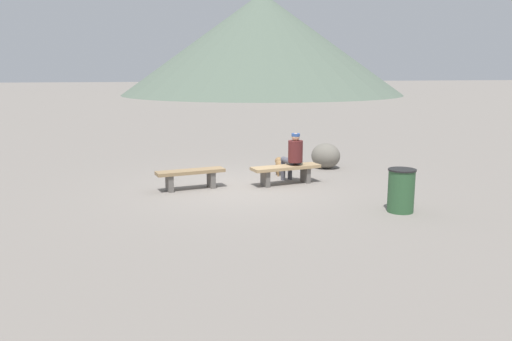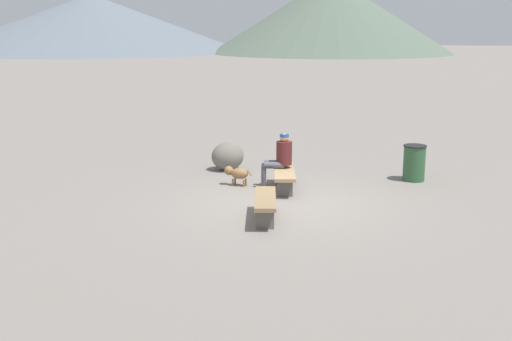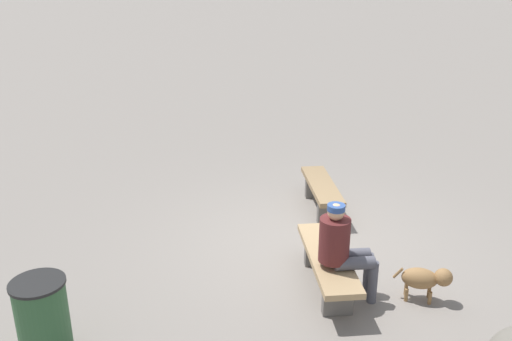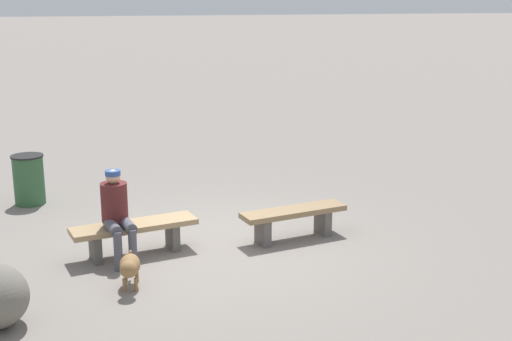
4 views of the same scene
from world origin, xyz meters
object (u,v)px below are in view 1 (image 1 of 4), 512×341
bench_left (191,175)px  bench_right (286,170)px  seated_person (294,154)px  dog (280,164)px  trash_bin (401,190)px  boulder (326,156)px

bench_left → bench_right: bearing=-10.3°
bench_right → seated_person: bearing=20.8°
bench_left → seated_person: seated_person is taller
bench_left → dog: bench_left is taller
bench_right → trash_bin: bearing=-73.2°
bench_right → boulder: bearing=35.1°
bench_left → dog: 2.73m
bench_right → trash_bin: 3.23m
dog → boulder: (1.49, 0.63, 0.06)m
boulder → bench_right: bearing=-132.9°
bench_left → bench_right: 2.30m
bench_left → dog: (2.45, 1.20, -0.04)m
bench_right → trash_bin: size_ratio=2.08×
seated_person → boulder: bearing=37.1°
boulder → seated_person: bearing=-131.1°
seated_person → dog: 1.08m
bench_left → bench_right: bench_left is taller
bench_left → boulder: bearing=13.0°
trash_bin → boulder: bearing=88.9°
bench_left → boulder: boulder is taller
seated_person → dog: size_ratio=1.84×
bench_left → trash_bin: (3.85, -2.77, 0.09)m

